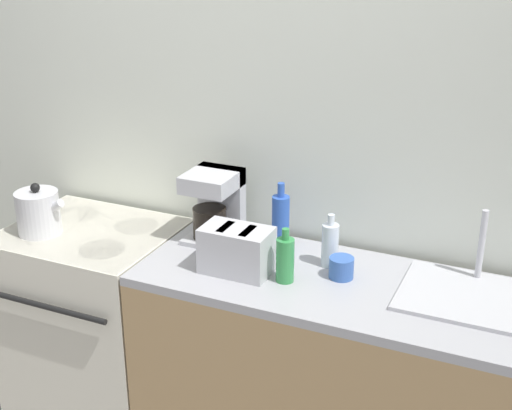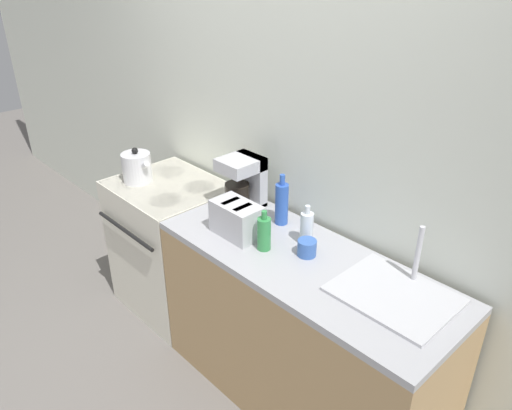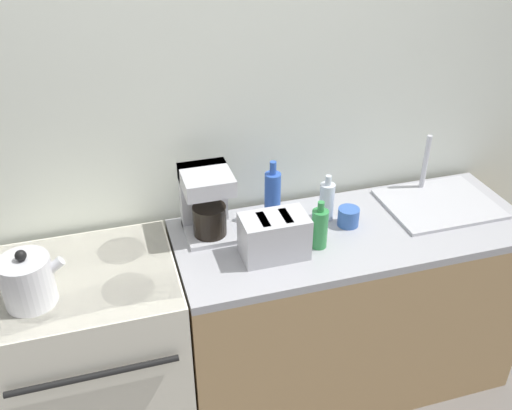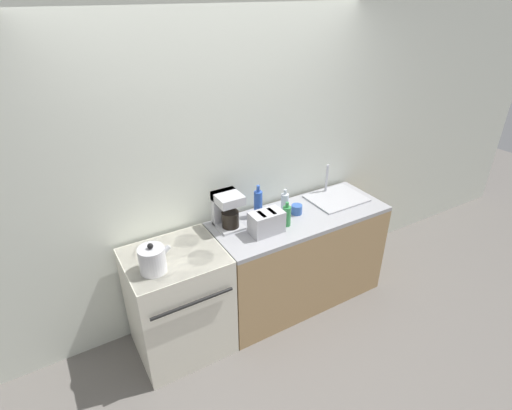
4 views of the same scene
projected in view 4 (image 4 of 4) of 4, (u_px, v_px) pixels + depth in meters
ground_plane at (263, 340)px, 3.33m from camera, size 12.00×12.00×0.00m
wall_back at (222, 170)px, 3.20m from camera, size 8.00×0.05×2.60m
stove at (179, 301)px, 3.08m from camera, size 0.70×0.64×0.90m
counter_block at (298, 258)px, 3.59m from camera, size 1.54×0.60×0.90m
kettle at (153, 260)px, 2.67m from camera, size 0.23×0.18×0.22m
toaster at (267, 222)px, 3.10m from camera, size 0.26×0.16×0.18m
coffee_maker at (227, 209)px, 3.15m from camera, size 0.20×0.23×0.29m
sink_tray at (336, 197)px, 3.62m from camera, size 0.49×0.39×0.28m
bottle_blue at (258, 203)px, 3.30m from camera, size 0.07×0.07×0.28m
bottle_green at (287, 216)px, 3.19m from camera, size 0.07×0.07×0.21m
bottle_clear at (285, 203)px, 3.37m from camera, size 0.06×0.06×0.21m
cup_blue at (297, 209)px, 3.37m from camera, size 0.09×0.09×0.08m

